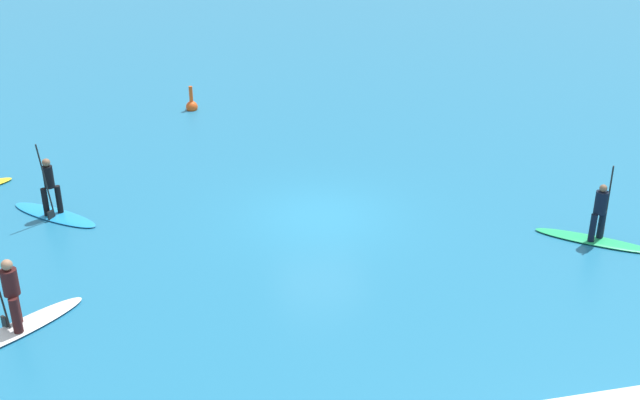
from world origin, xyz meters
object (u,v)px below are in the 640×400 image
surfer_on_white_board (16,313)px  marker_buoy (192,105)px  surfer_on_blue_board (52,203)px  surfer_on_green_board (597,228)px

surfer_on_white_board → marker_buoy: 15.75m
surfer_on_blue_board → marker_buoy: surfer_on_blue_board is taller
surfer_on_green_board → surfer_on_white_board: (-14.65, -1.06, 0.02)m
marker_buoy → surfer_on_white_board: bearing=-107.7°
marker_buoy → surfer_on_green_board: bearing=-54.7°
surfer_on_green_board → surfer_on_blue_board: bearing=-160.2°
surfer_on_green_board → surfer_on_blue_board: 15.20m
surfer_on_blue_board → surfer_on_green_board: bearing=23.6°
surfer_on_green_board → marker_buoy: surfer_on_green_board is taller
surfer_on_blue_board → marker_buoy: (4.55, 9.13, -0.23)m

